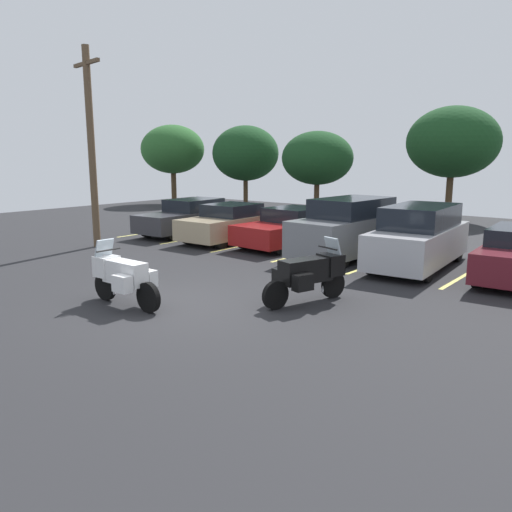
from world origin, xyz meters
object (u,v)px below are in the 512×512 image
object	(u,v)px
car_charcoal	(189,217)
car_grey	(349,229)
motorcycle_touring	(123,276)
car_silver	(419,237)
motorcycle_second	(309,273)
utility_pole	(91,145)
car_tan	(230,223)
car_red	(290,228)

from	to	relation	value
car_charcoal	car_grey	distance (m)	7.88
motorcycle_touring	car_silver	distance (m)	8.72
motorcycle_touring	motorcycle_second	size ratio (longest dim) A/B	0.98
motorcycle_second	utility_pole	xyz separation A→B (m)	(-10.07, 1.26, 2.98)
car_tan	car_red	distance (m)	2.55
motorcycle_second	car_silver	size ratio (longest dim) A/B	0.46
car_grey	motorcycle_touring	bearing A→B (deg)	-98.81
motorcycle_touring	car_red	xyz separation A→B (m)	(-1.48, 8.56, 0.00)
motorcycle_touring	utility_pole	xyz separation A→B (m)	(-6.96, 4.03, 3.00)
car_silver	car_charcoal	bearing A→B (deg)	177.32
motorcycle_touring	utility_pole	size ratio (longest dim) A/B	0.31
utility_pole	car_tan	bearing A→B (deg)	53.20
motorcycle_touring	car_tan	world-z (taller)	car_tan
car_red	utility_pole	size ratio (longest dim) A/B	0.63
motorcycle_second	car_tan	bearing A→B (deg)	143.46
motorcycle_second	car_silver	world-z (taller)	car_silver
motorcycle_touring	car_red	size ratio (longest dim) A/B	0.49
motorcycle_second	car_grey	xyz separation A→B (m)	(-1.86, 5.27, 0.26)
car_red	car_grey	xyz separation A→B (m)	(2.72, -0.52, 0.27)
car_charcoal	motorcycle_second	bearing A→B (deg)	-30.07
motorcycle_second	car_silver	distance (m)	5.19
car_tan	utility_pole	size ratio (longest dim) A/B	0.62
car_red	utility_pole	world-z (taller)	utility_pole
car_silver	car_grey	bearing A→B (deg)	177.32
motorcycle_second	utility_pole	size ratio (longest dim) A/B	0.32
car_charcoal	car_tan	world-z (taller)	car_charcoal
car_tan	car_grey	xyz separation A→B (m)	(5.22, 0.02, 0.25)
car_grey	car_silver	size ratio (longest dim) A/B	0.96
motorcycle_touring	car_tan	bearing A→B (deg)	116.36
car_charcoal	car_silver	bearing A→B (deg)	-2.68
car_silver	car_red	bearing A→B (deg)	172.97
car_silver	utility_pole	world-z (taller)	utility_pole
car_charcoal	car_red	world-z (taller)	car_charcoal
car_tan	motorcycle_second	bearing A→B (deg)	-36.54
car_grey	car_charcoal	bearing A→B (deg)	177.32
car_grey	car_red	bearing A→B (deg)	169.23
car_tan	car_silver	distance (m)	7.60
car_tan	car_red	xyz separation A→B (m)	(2.50, 0.54, -0.02)
car_grey	car_silver	distance (m)	2.38
car_tan	utility_pole	xyz separation A→B (m)	(-2.98, -3.99, 2.97)
car_grey	car_tan	bearing A→B (deg)	-179.77
car_red	car_silver	size ratio (longest dim) A/B	0.91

